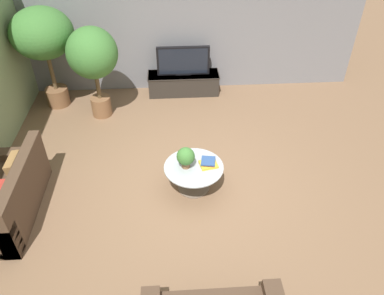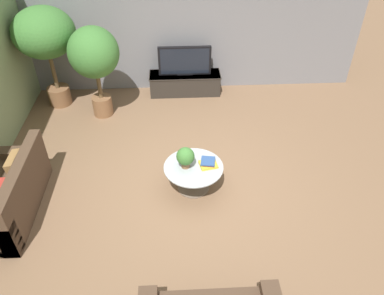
{
  "view_description": "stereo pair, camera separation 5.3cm",
  "coord_description": "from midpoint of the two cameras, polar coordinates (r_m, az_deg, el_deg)",
  "views": [
    {
      "loc": [
        -0.29,
        -4.27,
        4.15
      ],
      "look_at": [
        0.01,
        0.28,
        0.55
      ],
      "focal_mm": 35.0,
      "sensor_mm": 36.0,
      "label": 1
    },
    {
      "loc": [
        -0.23,
        -4.27,
        4.15
      ],
      "look_at": [
        0.01,
        0.28,
        0.55
      ],
      "focal_mm": 35.0,
      "sensor_mm": 36.0,
      "label": 2
    }
  ],
  "objects": [
    {
      "name": "ground_plane",
      "position": [
        5.96,
        -0.14,
        -5.81
      ],
      "size": [
        24.0,
        24.0,
        0.0
      ],
      "primitive_type": "plane",
      "color": "brown"
    },
    {
      "name": "back_wall_stone",
      "position": [
        7.99,
        -1.7,
        18.91
      ],
      "size": [
        7.4,
        0.12,
        3.0
      ],
      "primitive_type": "cube",
      "color": "slate",
      "rests_on": "ground"
    },
    {
      "name": "media_console",
      "position": [
        8.21,
        -1.49,
        9.8
      ],
      "size": [
        1.52,
        0.5,
        0.45
      ],
      "color": "#2D2823",
      "rests_on": "ground"
    },
    {
      "name": "television",
      "position": [
        7.98,
        -1.55,
        13.05
      ],
      "size": [
        1.1,
        0.13,
        0.61
      ],
      "color": "black",
      "rests_on": "media_console"
    },
    {
      "name": "coffee_table",
      "position": [
        5.73,
        0.0,
        -3.94
      ],
      "size": [
        0.9,
        0.9,
        0.43
      ],
      "color": "#756656",
      "rests_on": "ground"
    },
    {
      "name": "couch_by_wall",
      "position": [
        6.0,
        -26.57,
        -6.86
      ],
      "size": [
        0.84,
        1.71,
        0.84
      ],
      "rotation": [
        0.0,
        0.0,
        -1.57
      ],
      "color": "#4C3828",
      "rests_on": "ground"
    },
    {
      "name": "potted_palm_tall",
      "position": [
        7.78,
        -21.96,
        15.33
      ],
      "size": [
        1.16,
        1.16,
        2.0
      ],
      "color": "brown",
      "rests_on": "ground"
    },
    {
      "name": "potted_palm_corner",
      "position": [
        7.22,
        -15.09,
        13.19
      ],
      "size": [
        0.93,
        0.93,
        1.79
      ],
      "color": "brown",
      "rests_on": "ground"
    },
    {
      "name": "potted_plant_tabletop",
      "position": [
        5.51,
        -1.24,
        -1.43
      ],
      "size": [
        0.27,
        0.27,
        0.34
      ],
      "color": "brown",
      "rests_on": "coffee_table"
    },
    {
      "name": "book_stack",
      "position": [
        5.65,
        2.26,
        -2.37
      ],
      "size": [
        0.29,
        0.27,
        0.08
      ],
      "color": "gold",
      "rests_on": "coffee_table"
    },
    {
      "name": "remote_black",
      "position": [
        5.79,
        -1.7,
        -1.5
      ],
      "size": [
        0.16,
        0.1,
        0.02
      ],
      "primitive_type": "cube",
      "rotation": [
        0.0,
        0.0,
        -1.16
      ],
      "color": "black",
      "rests_on": "coffee_table"
    }
  ]
}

